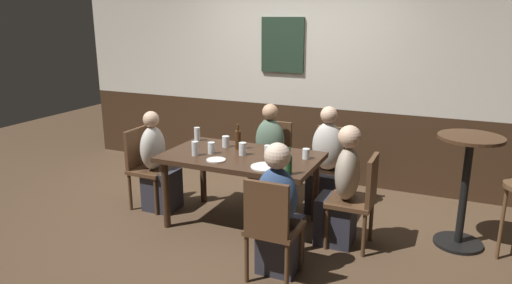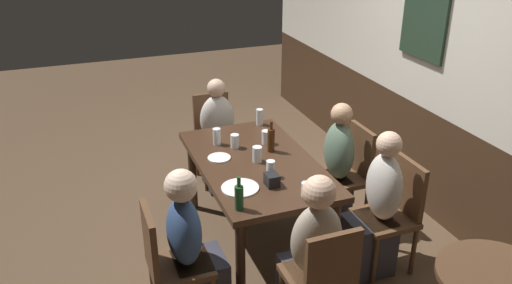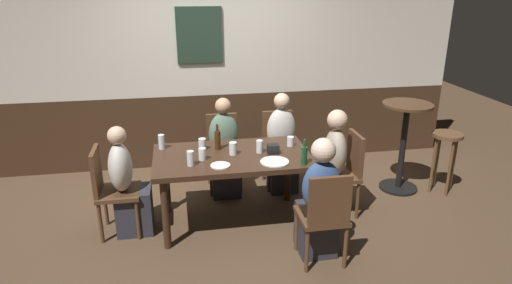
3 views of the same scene
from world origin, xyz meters
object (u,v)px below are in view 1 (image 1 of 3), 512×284
object	(u,v)px
chair_mid_far	(274,155)
pint_glass_pale	(226,142)
person_head_east	(341,195)
beer_bottle_brown	(238,139)
beer_glass_tall	(211,148)
person_head_west	(158,169)
person_right_far	(326,168)
chair_head_west	(145,163)
chair_right_near	(271,224)
person_right_near	(279,218)
chair_head_east	(359,196)
tumbler_short	(195,150)
plate_white_large	(265,167)
pint_glass_stout	(243,150)
dining_table	(241,163)
tumbler_water	(306,154)
chair_right_far	(330,162)
person_mid_far	(268,161)
pint_glass_amber	(268,153)
condiment_caddy	(278,156)
plate_white_small	(216,160)
highball_clear	(197,135)
beer_bottle_green	(289,164)
side_bar_table	(465,182)

from	to	relation	value
chair_mid_far	pint_glass_pale	world-z (taller)	chair_mid_far
pint_glass_pale	person_head_east	bearing A→B (deg)	-8.61
person_head_east	beer_bottle_brown	bearing A→B (deg)	171.15
beer_glass_tall	person_head_west	bearing A→B (deg)	173.90
person_right_far	person_head_east	world-z (taller)	person_right_far
person_head_west	chair_head_west	bearing A→B (deg)	180.00
chair_right_near	person_right_near	distance (m)	0.16
chair_head_east	chair_mid_far	bearing A→B (deg)	143.83
chair_right_near	tumbler_short	bearing A→B (deg)	148.41
chair_head_east	chair_head_west	bearing A→B (deg)	180.00
chair_right_near	plate_white_large	xyz separation A→B (m)	(-0.30, 0.60, 0.25)
pint_glass_stout	person_right_near	bearing A→B (deg)	-46.90
dining_table	tumbler_water	distance (m)	0.65
person_head_west	person_head_east	distance (m)	2.03
beer_glass_tall	beer_bottle_brown	size ratio (longest dim) A/B	0.44
chair_head_west	chair_right_far	size ratio (longest dim) A/B	1.00
person_mid_far	pint_glass_amber	bearing A→B (deg)	-68.10
chair_right_near	person_right_far	bearing A→B (deg)	90.00
person_right_far	person_right_near	bearing A→B (deg)	-90.00
dining_table	condiment_caddy	distance (m)	0.43
person_mid_far	condiment_caddy	bearing A→B (deg)	-61.02
pint_glass_pale	plate_white_large	bearing A→B (deg)	-35.36
pint_glass_amber	chair_head_east	bearing A→B (deg)	-0.71
person_head_east	tumbler_water	world-z (taller)	person_head_east
chair_right_far	person_right_far	size ratio (longest dim) A/B	0.77
pint_glass_pale	person_right_far	bearing A→B (deg)	28.05
plate_white_small	highball_clear	bearing A→B (deg)	134.14
chair_right_near	person_mid_far	xyz separation A→B (m)	(-0.67, 1.56, -0.03)
person_right_near	beer_bottle_brown	bearing A→B (deg)	132.14
person_right_near	beer_bottle_green	size ratio (longest dim) A/B	4.65
pint_glass_pale	condiment_caddy	world-z (taller)	pint_glass_pale
side_bar_table	person_right_near	bearing A→B (deg)	-140.80
chair_mid_far	pint_glass_stout	distance (m)	0.91
plate_white_small	pint_glass_amber	bearing A→B (deg)	33.06
person_right_near	tumbler_short	xyz separation A→B (m)	(-1.08, 0.50, 0.32)
chair_head_west	person_right_near	xyz separation A→B (m)	(1.85, -0.70, -0.02)
plate_white_large	condiment_caddy	bearing A→B (deg)	81.39
pint_glass_stout	person_right_far	bearing A→B (deg)	46.41
person_right_far	plate_white_small	distance (m)	1.28
chair_head_west	person_right_near	bearing A→B (deg)	-20.70
highball_clear	beer_glass_tall	xyz separation A→B (m)	(0.38, -0.37, -0.01)
person_right_near	plate_white_large	size ratio (longest dim) A/B	4.15
chair_head_east	beer_glass_tall	distance (m)	1.50
person_right_far	tumbler_short	world-z (taller)	person_right_far
beer_glass_tall	beer_bottle_green	xyz separation A→B (m)	(0.92, -0.28, 0.04)
chair_mid_far	beer_bottle_green	world-z (taller)	beer_bottle_green
dining_table	chair_right_near	bearing A→B (deg)	-52.09
beer_bottle_brown	plate_white_small	distance (m)	0.45
pint_glass_stout	tumbler_water	distance (m)	0.63
highball_clear	side_bar_table	size ratio (longest dim) A/B	0.14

